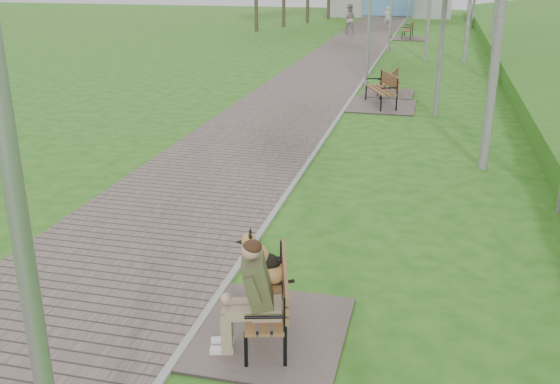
# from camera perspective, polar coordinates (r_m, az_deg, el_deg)

# --- Properties ---
(walkway) EXTENTS (3.50, 67.00, 0.04)m
(walkway) POSITION_cam_1_polar(r_m,az_deg,el_deg) (26.71, 4.43, 11.09)
(walkway) COLOR #61544F
(walkway) RESTS_ON ground
(kerb) EXTENTS (0.10, 67.00, 0.05)m
(kerb) POSITION_cam_1_polar(r_m,az_deg,el_deg) (26.48, 8.23, 10.88)
(kerb) COLOR #999993
(kerb) RESTS_ON ground
(bench_main) EXTENTS (1.85, 2.05, 1.61)m
(bench_main) POSITION_cam_1_polar(r_m,az_deg,el_deg) (7.51, -1.87, -9.98)
(bench_main) COLOR #61544F
(bench_main) RESTS_ON ground
(bench_second) EXTENTS (2.07, 2.30, 1.27)m
(bench_second) POSITION_cam_1_polar(r_m,az_deg,el_deg) (19.91, 9.20, 8.40)
(bench_second) COLOR #61544F
(bench_second) RESTS_ON ground
(bench_third) EXTENTS (1.70, 1.89, 1.04)m
(bench_third) POSITION_cam_1_polar(r_m,az_deg,el_deg) (21.90, 9.78, 9.30)
(bench_third) COLOR #61544F
(bench_third) RESTS_ON ground
(bench_far) EXTENTS (2.05, 2.27, 1.26)m
(bench_far) POSITION_cam_1_polar(r_m,az_deg,el_deg) (38.71, 11.57, 13.90)
(bench_far) COLOR #61544F
(bench_far) RESTS_ON ground
(lamp_post_near) EXTENTS (0.23, 0.23, 5.93)m
(lamp_post_near) POSITION_cam_1_polar(r_m,az_deg,el_deg) (4.30, -22.94, -1.29)
(lamp_post_near) COLOR #A2A4AA
(lamp_post_near) RESTS_ON ground
(lamp_post_second) EXTENTS (0.19, 0.19, 4.98)m
(lamp_post_second) POSITION_cam_1_polar(r_m,az_deg,el_deg) (22.52, 8.15, 15.18)
(lamp_post_second) COLOR #A2A4AA
(lamp_post_second) RESTS_ON ground
(lamp_post_third) EXTENTS (0.20, 0.20, 5.24)m
(lamp_post_third) POSITION_cam_1_polar(r_m,az_deg,el_deg) (32.69, 10.16, 16.79)
(lamp_post_third) COLOR #A2A4AA
(lamp_post_third) RESTS_ON ground
(pedestrian_near) EXTENTS (0.61, 0.49, 1.46)m
(pedestrian_near) POSITION_cam_1_polar(r_m,az_deg,el_deg) (44.91, 9.79, 15.47)
(pedestrian_near) COLOR silver
(pedestrian_near) RESTS_ON ground
(pedestrian_far) EXTENTS (0.92, 0.73, 1.84)m
(pedestrian_far) POSITION_cam_1_polar(r_m,az_deg,el_deg) (40.70, 6.33, 15.44)
(pedestrian_far) COLOR gray
(pedestrian_far) RESTS_ON ground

